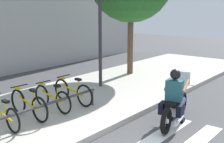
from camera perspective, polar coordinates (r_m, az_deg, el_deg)
The scene contains 10 objects.
sidewalk at distance 8.16m, azimuth -17.26°, elevation -8.80°, with size 24.00×4.40×0.15m, color #B7B2A8.
crosswalk_stripe_3 at distance 7.10m, azimuth 8.75°, elevation -12.21°, with size 2.80×0.40×0.01m, color white.
motorcycle at distance 7.81m, azimuth 11.99°, elevation -6.44°, with size 2.14×0.82×1.23m.
rider at distance 7.63m, azimuth 11.93°, elevation -3.99°, with size 0.70×0.63×1.44m.
bicycle_3 at distance 7.50m, azimuth -20.42°, elevation -7.57°, with size 0.48×1.64×0.72m.
bicycle_4 at distance 7.88m, azimuth -15.64°, elevation -6.06°, with size 0.48×1.64×0.80m.
bicycle_5 at distance 8.33m, azimuth -11.34°, elevation -4.97°, with size 0.48×1.58×0.76m.
bicycle_6 at distance 8.81m, azimuth -7.51°, elevation -3.81°, with size 0.48×1.66×0.79m.
bike_rack at distance 7.02m, azimuth -18.12°, elevation -7.96°, with size 5.20×0.07×0.49m.
street_lamp at distance 10.38m, azimuth -2.29°, elevation 9.50°, with size 0.28×0.28×3.98m.
Camera 1 is at (-4.15, -2.39, 2.92)m, focal length 47.95 mm.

